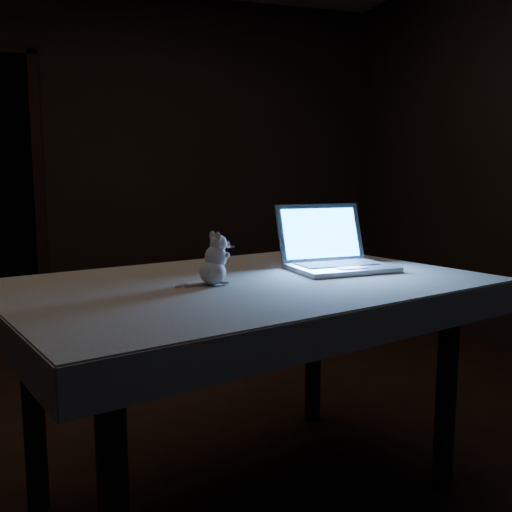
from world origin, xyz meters
name	(u,v)px	position (x,y,z in m)	size (l,w,h in m)	color
floor	(170,430)	(0.00, 0.00, 0.00)	(5.00, 5.00, 0.00)	black
back_wall	(116,154)	(0.00, 2.50, 1.30)	(4.50, 0.04, 2.60)	black
table	(246,393)	(0.17, -0.61, 0.38)	(1.43, 0.92, 0.77)	black
tablecloth	(255,292)	(0.21, -0.57, 0.72)	(1.54, 1.03, 0.11)	#BAAA9A
laptop	(342,237)	(0.56, -0.53, 0.90)	(0.36, 0.32, 0.24)	#A3A2A6
plush_mouse	(212,259)	(0.04, -0.66, 0.86)	(0.12, 0.12, 0.17)	silver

